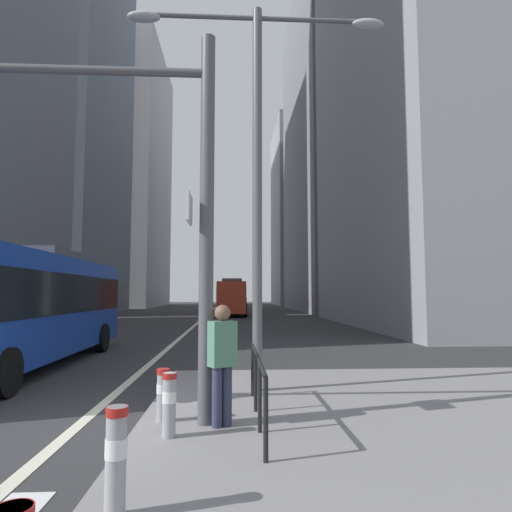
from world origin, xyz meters
The scene contains 18 objects.
ground_plane centered at (0.00, 20.00, 0.00)m, with size 160.00×160.00×0.00m, color #303033.
median_island centered at (5.50, -1.00, 0.07)m, with size 9.00×10.00×0.15m, color gray.
lane_centre_line centered at (0.00, 30.00, 0.01)m, with size 0.20×80.00×0.01m, color beige.
office_tower_left_mid centered at (-16.00, 40.62, 20.78)m, with size 10.66×18.31×41.56m, color slate.
office_tower_left_far centered at (-16.00, 64.56, 20.83)m, with size 13.60×22.79×41.65m, color #9E9EA3.
office_tower_right_mid centered at (17.00, 45.57, 20.46)m, with size 13.69×24.44×40.92m, color gray.
office_tower_right_far centered at (17.00, 70.64, 16.09)m, with size 13.84×16.98×32.17m, color #9E9EA3.
city_bus_blue_oncoming centered at (-3.38, 5.41, 1.84)m, with size 2.81×10.89×3.40m.
city_bus_red_receding centered at (2.48, 34.99, 1.83)m, with size 2.89×10.63×3.40m.
car_oncoming_mid centered at (-6.61, 20.56, 0.99)m, with size 2.15×4.55×1.94m.
car_receding_near centered at (3.53, 56.88, 0.99)m, with size 2.16×4.53×1.94m.
traffic_signal_gantry centered at (-0.22, -0.59, 4.14)m, with size 6.64×0.65×6.00m.
street_lamp_post centered at (2.92, 1.63, 5.28)m, with size 5.50×0.32×8.00m.
bollard_left centered at (1.40, -3.26, 0.67)m, with size 0.20×0.20×0.93m.
bollard_right centered at (1.56, -1.15, 0.62)m, with size 0.20×0.20×0.85m.
bollard_back centered at (1.36, -0.40, 0.59)m, with size 0.20×0.20×0.78m.
pedestrian_railing centered at (2.80, -0.46, 0.84)m, with size 0.06×3.33×0.98m.
pedestrian_waiting centered at (2.26, -0.71, 1.13)m, with size 0.45×0.39×1.76m.
Camera 1 is at (2.40, -7.30, 2.08)m, focal length 30.90 mm.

